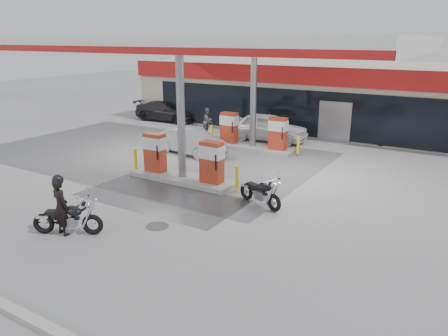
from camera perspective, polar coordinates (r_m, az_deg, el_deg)
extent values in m
plane|color=gray|center=(16.23, -9.62, -3.51)|extent=(90.00, 90.00, 0.00)
cube|color=#4C4C4F|center=(15.92, -8.25, -3.84)|extent=(6.00, 3.00, 0.00)
cylinder|color=#38383A|center=(13.61, -8.71, -7.52)|extent=(0.70, 0.70, 0.01)
cube|color=#BAB39C|center=(29.42, 11.21, 9.50)|extent=(22.00, 8.00, 4.00)
cube|color=black|center=(25.80, 7.95, 7.33)|extent=(18.00, 0.10, 2.60)
cube|color=#AC1515|center=(25.48, 8.07, 11.97)|extent=(22.00, 0.25, 1.00)
cube|color=navy|center=(23.54, 24.07, 10.33)|extent=(3.50, 0.12, 0.80)
cube|color=gray|center=(24.79, 14.27, 5.89)|extent=(1.80, 0.14, 2.20)
cube|color=silver|center=(19.27, -0.30, 16.00)|extent=(16.00, 10.00, 0.60)
cube|color=#AC1515|center=(15.29, -10.45, 14.86)|extent=(16.00, 0.12, 0.24)
cube|color=#AC1515|center=(23.63, 6.27, 15.60)|extent=(16.00, 0.12, 0.24)
cylinder|color=gray|center=(17.05, -5.63, 6.66)|extent=(0.32, 0.32, 5.00)
cylinder|color=gray|center=(22.08, 3.86, 9.00)|extent=(0.32, 0.32, 5.00)
cube|color=#9E9E99|center=(17.66, -5.40, -1.35)|extent=(4.50, 1.30, 0.18)
cube|color=#A3311B|center=(18.26, -9.01, 2.03)|extent=(0.85, 0.48, 1.60)
cube|color=#A3311B|center=(16.63, -1.61, 0.78)|extent=(0.85, 0.48, 1.60)
cube|color=silver|center=(18.16, -9.07, 3.25)|extent=(0.88, 0.52, 0.50)
cube|color=silver|center=(16.52, -1.63, 2.11)|extent=(0.88, 0.52, 0.50)
cylinder|color=yellow|center=(19.08, -11.48, 1.18)|extent=(0.14, 0.14, 0.90)
cylinder|color=yellow|center=(16.21, 1.66, -1.27)|extent=(0.14, 0.14, 0.90)
cube|color=#9E9E99|center=(22.55, 3.73, 2.69)|extent=(4.50, 1.30, 0.18)
cube|color=#A3311B|center=(23.02, 0.68, 5.29)|extent=(0.85, 0.48, 1.60)
cube|color=#A3311B|center=(21.75, 7.05, 4.49)|extent=(0.85, 0.48, 1.60)
cube|color=silver|center=(22.95, 0.69, 6.27)|extent=(0.88, 0.52, 0.50)
cube|color=silver|center=(21.67, 7.09, 5.52)|extent=(0.88, 0.52, 0.50)
cylinder|color=yellow|center=(23.68, -1.62, 4.52)|extent=(0.14, 0.14, 0.90)
cylinder|color=yellow|center=(21.44, 9.68, 2.98)|extent=(0.14, 0.14, 0.90)
torus|color=black|center=(13.37, -16.78, -7.08)|extent=(0.62, 0.43, 0.63)
torus|color=black|center=(13.91, -22.47, -6.71)|extent=(0.62, 0.43, 0.63)
cube|color=gray|center=(13.58, -19.55, -6.58)|extent=(0.49, 0.42, 0.32)
cube|color=black|center=(13.60, -20.22, -6.14)|extent=(0.88, 0.55, 0.08)
ellipsoid|color=black|center=(13.40, -19.07, -5.30)|extent=(0.68, 0.58, 0.29)
cube|color=black|center=(13.62, -21.11, -5.44)|extent=(0.63, 0.50, 0.11)
cylinder|color=silver|center=(13.17, -17.92, -4.09)|extent=(0.42, 0.72, 0.04)
sphere|color=silver|center=(13.17, -17.35, -4.62)|extent=(0.19, 0.19, 0.19)
cylinder|color=silver|center=(13.95, -21.30, -6.62)|extent=(0.87, 0.53, 0.08)
imported|color=black|center=(13.49, -20.54, -4.74)|extent=(0.69, 0.52, 1.72)
torus|color=black|center=(14.54, 6.55, -4.54)|extent=(0.62, 0.34, 0.60)
torus|color=black|center=(15.49, 2.95, -3.09)|extent=(0.62, 0.34, 0.60)
cube|color=gray|center=(14.95, 4.81, -3.55)|extent=(0.46, 0.37, 0.30)
cube|color=black|center=(15.02, 4.42, -3.03)|extent=(0.88, 0.41, 0.08)
ellipsoid|color=black|center=(14.74, 5.23, -2.53)|extent=(0.64, 0.50, 0.28)
cube|color=black|center=(15.11, 3.92, -2.25)|extent=(0.60, 0.42, 0.10)
cylinder|color=silver|center=(14.44, 6.08, -1.71)|extent=(0.30, 0.73, 0.04)
sphere|color=silver|center=(14.39, 6.40, -2.28)|extent=(0.18, 0.18, 0.18)
cylinder|color=silver|center=(15.42, 3.91, -3.28)|extent=(0.88, 0.39, 0.08)
imported|color=white|center=(24.42, 5.73, 5.35)|extent=(4.54, 1.99, 1.52)
imported|color=#535357|center=(25.75, -2.05, 6.12)|extent=(0.75, 0.89, 1.62)
imported|color=#A4A8AC|center=(21.53, -4.31, 3.50)|extent=(4.03, 2.04, 1.27)
imported|color=black|center=(30.50, -7.53, 7.39)|extent=(4.65, 2.02, 1.33)
imported|color=#131642|center=(25.57, 18.14, 4.61)|extent=(4.13, 2.37, 1.08)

